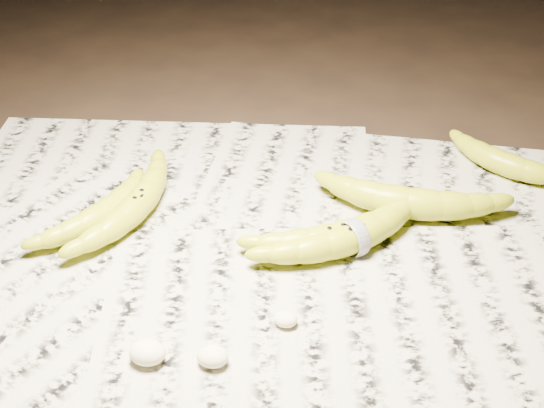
% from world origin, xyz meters
% --- Properties ---
extents(ground, '(3.00, 3.00, 0.00)m').
position_xyz_m(ground, '(0.00, 0.00, 0.00)').
color(ground, black).
rests_on(ground, ground).
extents(newspaper_patch, '(0.90, 0.70, 0.01)m').
position_xyz_m(newspaper_patch, '(-0.00, -0.02, 0.00)').
color(newspaper_patch, '#B2AD99').
rests_on(newspaper_patch, ground).
extents(banana_left_a, '(0.09, 0.21, 0.04)m').
position_xyz_m(banana_left_a, '(-0.18, 0.03, 0.03)').
color(banana_left_a, gold).
rests_on(banana_left_a, newspaper_patch).
extents(banana_left_b, '(0.11, 0.17, 0.03)m').
position_xyz_m(banana_left_b, '(-0.22, 0.00, 0.02)').
color(banana_left_b, gold).
rests_on(banana_left_b, newspaper_patch).
extents(banana_center, '(0.19, 0.15, 0.04)m').
position_xyz_m(banana_center, '(0.07, 0.01, 0.03)').
color(banana_center, gold).
rests_on(banana_center, newspaper_patch).
extents(banana_taped, '(0.20, 0.19, 0.04)m').
position_xyz_m(banana_taped, '(0.09, 0.02, 0.03)').
color(banana_taped, gold).
rests_on(banana_taped, newspaper_patch).
extents(banana_upper_a, '(0.21, 0.07, 0.04)m').
position_xyz_m(banana_upper_a, '(0.15, 0.10, 0.03)').
color(banana_upper_a, gold).
rests_on(banana_upper_a, newspaper_patch).
extents(banana_upper_b, '(0.17, 0.12, 0.03)m').
position_xyz_m(banana_upper_b, '(0.27, 0.22, 0.02)').
color(banana_upper_b, gold).
rests_on(banana_upper_b, newspaper_patch).
extents(measuring_tape, '(0.03, 0.04, 0.05)m').
position_xyz_m(measuring_tape, '(0.09, 0.02, 0.03)').
color(measuring_tape, white).
rests_on(measuring_tape, newspaper_patch).
extents(flesh_chunk_a, '(0.04, 0.03, 0.02)m').
position_xyz_m(flesh_chunk_a, '(-0.09, -0.20, 0.02)').
color(flesh_chunk_a, beige).
rests_on(flesh_chunk_a, newspaper_patch).
extents(flesh_chunk_b, '(0.03, 0.03, 0.02)m').
position_xyz_m(flesh_chunk_b, '(-0.03, -0.19, 0.02)').
color(flesh_chunk_b, beige).
rests_on(flesh_chunk_b, newspaper_patch).
extents(flesh_chunk_c, '(0.03, 0.02, 0.01)m').
position_xyz_m(flesh_chunk_c, '(0.03, -0.12, 0.02)').
color(flesh_chunk_c, beige).
rests_on(flesh_chunk_c, newspaper_patch).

